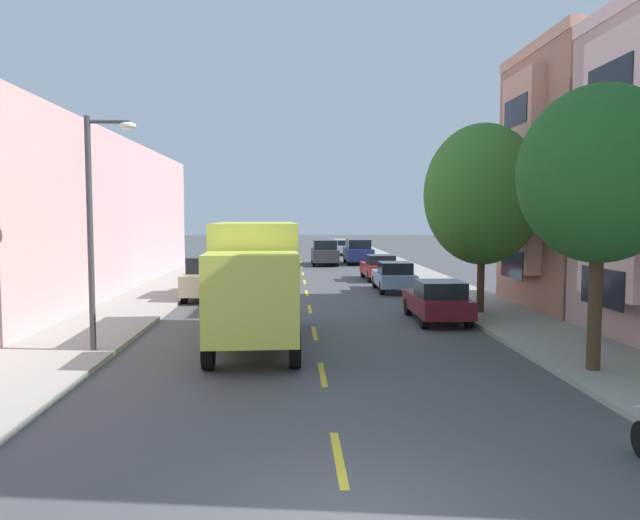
# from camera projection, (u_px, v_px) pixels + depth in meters

# --- Properties ---
(ground_plane) EXTENTS (160.00, 160.00, 0.00)m
(ground_plane) POSITION_uv_depth(u_px,v_px,m) (304.00, 277.00, 37.24)
(ground_plane) COLOR #4C4C4F
(sidewalk_left) EXTENTS (3.20, 120.00, 0.14)m
(sidewalk_left) POSITION_uv_depth(u_px,v_px,m) (182.00, 279.00, 34.91)
(sidewalk_left) COLOR #A39E93
(sidewalk_left) RESTS_ON ground_plane
(sidewalk_right) EXTENTS (3.20, 120.00, 0.14)m
(sidewalk_right) POSITION_uv_depth(u_px,v_px,m) (424.00, 278.00, 35.58)
(sidewalk_right) COLOR #A39E93
(sidewalk_right) RESTS_ON ground_plane
(lane_centerline_dashes) EXTENTS (0.14, 47.20, 0.01)m
(lane_centerline_dashes) POSITION_uv_depth(u_px,v_px,m) (306.00, 287.00, 31.76)
(lane_centerline_dashes) COLOR yellow
(lane_centerline_dashes) RESTS_ON ground_plane
(street_tree_nearest) EXTENTS (3.71, 3.71, 6.66)m
(street_tree_nearest) POSITION_uv_depth(u_px,v_px,m) (599.00, 175.00, 13.87)
(street_tree_nearest) COLOR #47331E
(street_tree_nearest) RESTS_ON sidewalk_right
(street_tree_second) EXTENTS (4.35, 4.35, 7.06)m
(street_tree_second) POSITION_uv_depth(u_px,v_px,m) (482.00, 195.00, 22.39)
(street_tree_second) COLOR #47331E
(street_tree_second) RESTS_ON sidewalk_right
(street_lamp) EXTENTS (1.35, 0.28, 6.26)m
(street_lamp) POSITION_uv_depth(u_px,v_px,m) (96.00, 215.00, 15.99)
(street_lamp) COLOR #38383D
(street_lamp) RESTS_ON sidewalk_left
(delivery_box_truck) EXTENTS (2.61, 7.48, 3.56)m
(delivery_box_truck) POSITION_uv_depth(u_px,v_px,m) (255.00, 276.00, 17.72)
(delivery_box_truck) COLOR #D8D84C
(delivery_box_truck) RESTS_ON ground_plane
(parked_sedan_silver) EXTENTS (1.89, 4.54, 1.43)m
(parked_sedan_silver) POSITION_uv_depth(u_px,v_px,m) (345.00, 247.00, 57.95)
(parked_sedan_silver) COLOR #B2B5BA
(parked_sedan_silver) RESTS_ON ground_plane
(parked_suv_champagne) EXTENTS (2.07, 4.85, 1.93)m
(parked_suv_champagne) POSITION_uv_depth(u_px,v_px,m) (211.00, 277.00, 27.44)
(parked_suv_champagne) COLOR tan
(parked_suv_champagne) RESTS_ON ground_plane
(parked_hatchback_white) EXTENTS (1.79, 4.02, 1.50)m
(parked_hatchback_white) POSITION_uv_depth(u_px,v_px,m) (235.00, 264.00, 37.51)
(parked_hatchback_white) COLOR silver
(parked_hatchback_white) RESTS_ON ground_plane
(parked_hatchback_red) EXTENTS (1.83, 4.04, 1.50)m
(parked_hatchback_red) POSITION_uv_depth(u_px,v_px,m) (379.00, 267.00, 35.26)
(parked_hatchback_red) COLOR #AD1E1E
(parked_hatchback_red) RESTS_ON ground_plane
(parked_hatchback_sky) EXTENTS (1.79, 4.02, 1.50)m
(parked_hatchback_sky) POSITION_uv_depth(u_px,v_px,m) (394.00, 276.00, 29.87)
(parked_hatchback_sky) COLOR #7A9EC6
(parked_hatchback_sky) RESTS_ON ground_plane
(parked_suv_teal) EXTENTS (2.02, 4.83, 1.93)m
(parked_suv_teal) POSITION_uv_depth(u_px,v_px,m) (246.00, 251.00, 47.08)
(parked_suv_teal) COLOR #195B60
(parked_suv_teal) RESTS_ON ground_plane
(parked_hatchback_burgundy) EXTENTS (1.76, 4.01, 1.50)m
(parked_hatchback_burgundy) POSITION_uv_depth(u_px,v_px,m) (438.00, 301.00, 21.33)
(parked_hatchback_burgundy) COLOR maroon
(parked_hatchback_burgundy) RESTS_ON ground_plane
(parked_suv_forest) EXTENTS (2.06, 4.84, 1.93)m
(parked_suv_forest) POSITION_uv_depth(u_px,v_px,m) (255.00, 245.00, 57.12)
(parked_suv_forest) COLOR #194C28
(parked_suv_forest) RESTS_ON ground_plane
(parked_suv_navy) EXTENTS (1.99, 4.82, 1.93)m
(parked_suv_navy) POSITION_uv_depth(u_px,v_px,m) (358.00, 251.00, 47.05)
(parked_suv_navy) COLOR navy
(parked_suv_navy) RESTS_ON ground_plane
(moving_charcoal_sedan) EXTENTS (1.95, 4.80, 1.93)m
(moving_charcoal_sedan) POSITION_uv_depth(u_px,v_px,m) (325.00, 252.00, 46.10)
(moving_charcoal_sedan) COLOR #333338
(moving_charcoal_sedan) RESTS_ON ground_plane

